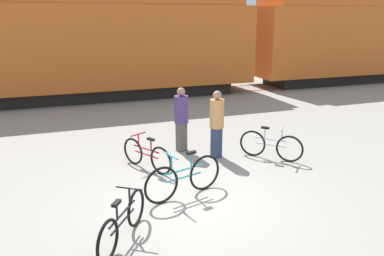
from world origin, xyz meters
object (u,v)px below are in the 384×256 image
freight_train (111,33)px  person_in_tan (217,124)px  person_in_purple (181,120)px  bicycle_maroon (146,155)px  bicycle_silver (271,145)px  bicycle_teal (184,178)px  bicycle_black (123,222)px

freight_train → person_in_tan: (1.38, -8.49, -1.95)m
person_in_purple → bicycle_maroon: bearing=-117.5°
person_in_purple → freight_train: bearing=118.2°
bicycle_silver → person_in_purple: bearing=144.8°
bicycle_teal → bicycle_silver: (2.74, 1.25, -0.04)m
bicycle_silver → person_in_tan: person_in_tan is taller
bicycle_maroon → bicycle_black: bicycle_maroon is taller
person_in_tan → bicycle_maroon: bearing=20.8°
freight_train → person_in_purple: size_ratio=23.00×
person_in_purple → bicycle_teal: bearing=-83.8°
bicycle_maroon → person_in_purple: bearing=39.4°
bicycle_maroon → bicycle_black: bearing=-110.0°
person_in_purple → person_in_tan: size_ratio=0.99×
bicycle_black → person_in_tan: bearing=46.2°
bicycle_teal → person_in_tan: size_ratio=1.01×
freight_train → bicycle_black: bearing=-97.5°
person_in_purple → person_in_tan: person_in_tan is taller
bicycle_maroon → person_in_purple: size_ratio=0.84×
bicycle_black → bicycle_teal: bearing=39.9°
bicycle_maroon → bicycle_teal: size_ratio=0.83×
bicycle_maroon → bicycle_silver: size_ratio=1.19×
bicycle_silver → bicycle_maroon: bearing=172.8°
freight_train → bicycle_silver: 9.78m
bicycle_teal → person_in_tan: bearing=51.1°
freight_train → person_in_purple: bearing=-84.9°
bicycle_teal → person_in_tan: person_in_tan is taller
bicycle_silver → person_in_tan: 1.47m
bicycle_silver → bicycle_black: (-4.15, -2.43, -0.01)m
freight_train → bicycle_maroon: freight_train is taller
freight_train → person_in_tan: bearing=-80.7°
bicycle_silver → bicycle_teal: bearing=-155.5°
bicycle_silver → person_in_purple: person_in_purple is taller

